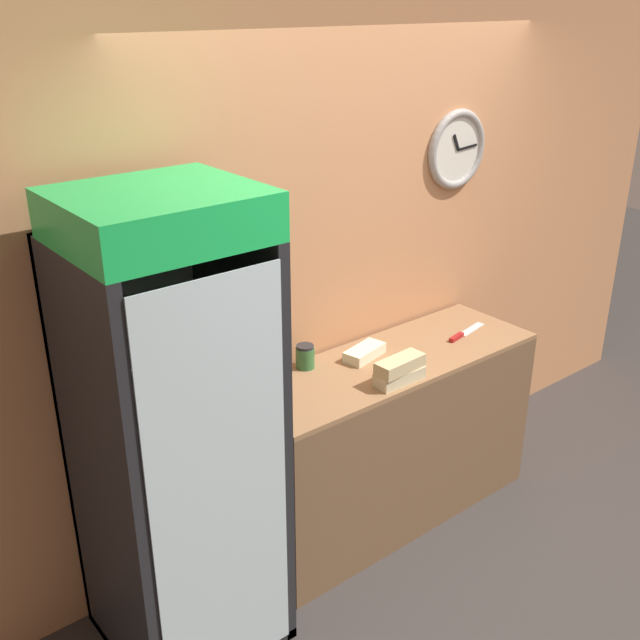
{
  "coord_description": "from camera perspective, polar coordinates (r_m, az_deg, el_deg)",
  "views": [
    {
      "loc": [
        -2.4,
        -1.58,
        2.63
      ],
      "look_at": [
        -0.48,
        0.81,
        1.29
      ],
      "focal_mm": 42.0,
      "sensor_mm": 36.0,
      "label": 1
    }
  ],
  "objects": [
    {
      "name": "prep_counter",
      "position": [
        4.03,
        5.21,
        -8.94
      ],
      "size": [
        1.65,
        0.56,
        0.94
      ],
      "color": "brown",
      "rests_on": "ground_plane"
    },
    {
      "name": "wall_back",
      "position": [
        3.86,
        2.42,
        4.32
      ],
      "size": [
        5.2,
        0.1,
        2.7
      ],
      "color": "tan",
      "rests_on": "ground_plane"
    },
    {
      "name": "condiment_jar",
      "position": [
        3.68,
        -1.14,
        -2.8
      ],
      "size": [
        0.09,
        0.09,
        0.12
      ],
      "color": "#336B38",
      "rests_on": "prep_counter"
    },
    {
      "name": "beverage_cooler",
      "position": [
        3.06,
        -11.55,
        -7.03
      ],
      "size": [
        0.68,
        0.69,
        2.02
      ],
      "color": "black",
      "rests_on": "ground_plane"
    },
    {
      "name": "sandwich_stack_middle",
      "position": [
        3.54,
        6.11,
        -3.39
      ],
      "size": [
        0.26,
        0.11,
        0.06
      ],
      "color": "tan",
      "rests_on": "sandwich_stack_bottom"
    },
    {
      "name": "sandwich_stack_bottom",
      "position": [
        3.57,
        6.06,
        -4.3
      ],
      "size": [
        0.26,
        0.1,
        0.06
      ],
      "color": "beige",
      "rests_on": "prep_counter"
    },
    {
      "name": "napkin_dispenser",
      "position": [
        3.48,
        -4.63,
        -4.42
      ],
      "size": [
        0.11,
        0.09,
        0.12
      ],
      "color": "black",
      "rests_on": "prep_counter"
    },
    {
      "name": "chefs_knife",
      "position": [
        4.11,
        10.78,
        -1.07
      ],
      "size": [
        0.33,
        0.1,
        0.02
      ],
      "color": "silver",
      "rests_on": "prep_counter"
    },
    {
      "name": "ground_plane",
      "position": [
        3.9,
        13.88,
        -19.71
      ],
      "size": [
        14.0,
        14.0,
        0.0
      ],
      "primitive_type": "plane",
      "color": "#383330"
    },
    {
      "name": "sandwich_flat_left",
      "position": [
        3.79,
        3.4,
        -2.49
      ],
      "size": [
        0.25,
        0.16,
        0.06
      ],
      "color": "beige",
      "rests_on": "prep_counter"
    }
  ]
}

